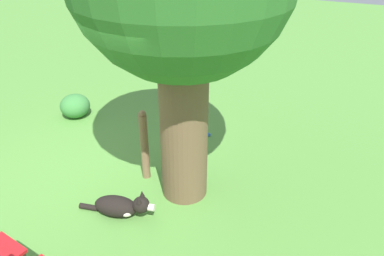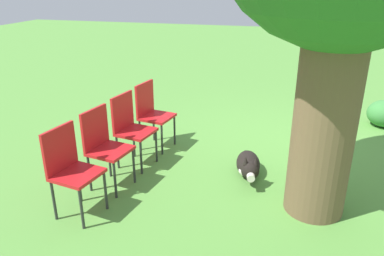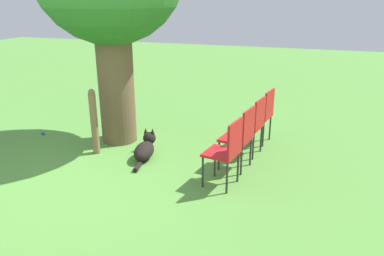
{
  "view_description": "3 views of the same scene",
  "coord_description": "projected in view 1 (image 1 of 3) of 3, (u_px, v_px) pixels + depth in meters",
  "views": [
    {
      "loc": [
        3.57,
        2.83,
        3.39
      ],
      "look_at": [
        -0.19,
        1.2,
        1.05
      ],
      "focal_mm": 35.0,
      "sensor_mm": 36.0,
      "label": 1
    },
    {
      "loc": [
        0.17,
        4.77,
        2.35
      ],
      "look_at": [
        1.26,
        0.72,
        0.65
      ],
      "focal_mm": 35.0,
      "sensor_mm": 36.0,
      "label": 2
    },
    {
      "loc": [
        3.1,
        -4.53,
        2.5
      ],
      "look_at": [
        1.27,
        0.84,
        0.48
      ],
      "focal_mm": 35.0,
      "sensor_mm": 36.0,
      "label": 3
    }
  ],
  "objects": [
    {
      "name": "ground_plane",
      "position": [
        112.0,
        180.0,
        5.5
      ],
      "size": [
        30.0,
        30.0,
        0.0
      ],
      "primitive_type": "plane",
      "color": "#56933D"
    },
    {
      "name": "dog",
      "position": [
        121.0,
        206.0,
        4.79
      ],
      "size": [
        0.4,
        1.04,
        0.4
      ],
      "rotation": [
        0.0,
        0.0,
        1.75
      ],
      "color": "black",
      "rests_on": "ground_plane"
    },
    {
      "name": "fence_post",
      "position": [
        144.0,
        145.0,
        5.3
      ],
      "size": [
        0.12,
        0.12,
        1.1
      ],
      "color": "#846647",
      "rests_on": "ground_plane"
    },
    {
      "name": "tennis_ball",
      "position": [
        209.0,
        135.0,
        6.57
      ],
      "size": [
        0.07,
        0.07,
        0.07
      ],
      "color": "blue",
      "rests_on": "ground_plane"
    },
    {
      "name": "low_shrub",
      "position": [
        75.0,
        106.0,
        7.13
      ],
      "size": [
        0.56,
        0.56,
        0.45
      ],
      "color": "#3D843D",
      "rests_on": "ground_plane"
    }
  ]
}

